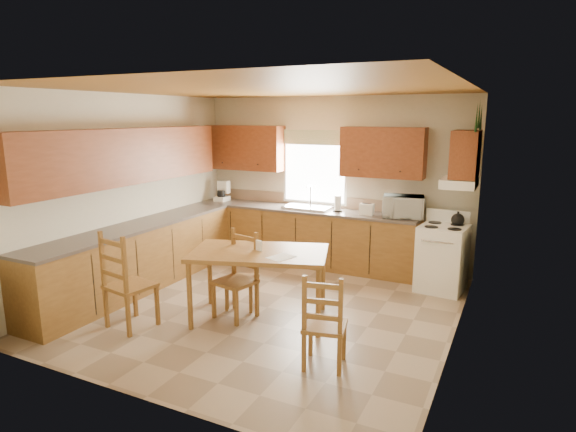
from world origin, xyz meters
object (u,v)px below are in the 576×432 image
at_px(microwave, 403,207).
at_px(chair_near_left, 130,280).
at_px(stove, 442,259).
at_px(dining_table, 260,285).
at_px(chair_near_right, 325,320).
at_px(chair_far_left, 242,274).
at_px(chair_far_right, 235,276).

relative_size(microwave, chair_near_left, 0.48).
bearing_deg(stove, dining_table, -126.35).
height_order(microwave, dining_table, microwave).
height_order(stove, chair_near_right, chair_near_right).
xyz_separation_m(microwave, chair_far_left, (-1.53, -2.08, -0.64)).
relative_size(dining_table, chair_far_right, 1.52).
bearing_deg(chair_near_left, chair_far_right, -131.28).
bearing_deg(microwave, dining_table, -128.53).
bearing_deg(chair_far_right, microwave, 70.84).
height_order(chair_near_right, chair_far_left, chair_near_right).
bearing_deg(stove, microwave, 159.94).
height_order(dining_table, chair_far_right, chair_far_right).
bearing_deg(chair_near_left, dining_table, -135.67).
xyz_separation_m(chair_near_left, chair_far_right, (0.94, 0.74, -0.05)).
bearing_deg(microwave, chair_far_right, -133.08).
height_order(stove, chair_far_left, stove).
bearing_deg(dining_table, chair_far_right, 178.00).
distance_m(dining_table, chair_far_left, 0.43).
xyz_separation_m(microwave, chair_near_right, (-0.05, -2.97, -0.61)).
bearing_deg(dining_table, chair_near_left, -164.30).
relative_size(dining_table, chair_near_left, 1.39).
relative_size(stove, chair_near_left, 0.79).
distance_m(chair_near_left, chair_far_left, 1.35).
height_order(microwave, chair_near_left, microwave).
height_order(chair_far_left, chair_far_right, chair_far_right).
height_order(stove, chair_far_right, chair_far_right).
bearing_deg(chair_far_right, chair_near_left, -129.47).
relative_size(microwave, dining_table, 0.34).
bearing_deg(stove, chair_far_right, -129.42).
xyz_separation_m(chair_near_right, chair_far_left, (-1.48, 0.89, -0.03)).
xyz_separation_m(chair_near_left, chair_near_right, (2.33, 0.14, -0.09)).
xyz_separation_m(dining_table, chair_near_left, (-1.23, -0.83, 0.14)).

